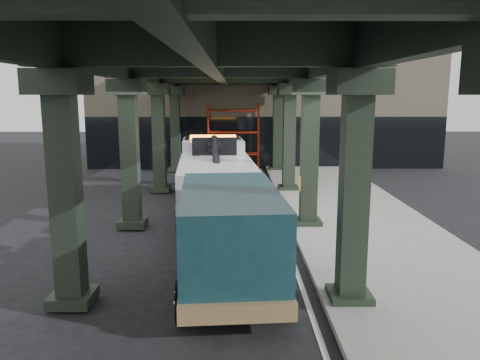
{
  "coord_description": "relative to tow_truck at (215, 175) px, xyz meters",
  "views": [
    {
      "loc": [
        0.13,
        -13.53,
        4.5
      ],
      "look_at": [
        0.27,
        1.83,
        1.7
      ],
      "focal_mm": 35.0,
      "sensor_mm": 36.0,
      "label": 1
    }
  ],
  "objects": [
    {
      "name": "scaffolding",
      "position": [
        0.68,
        10.35,
        0.66
      ],
      "size": [
        3.08,
        0.88,
        4.0
      ],
      "color": "red",
      "rests_on": "ground"
    },
    {
      "name": "building",
      "position": [
        2.68,
        15.7,
        2.55
      ],
      "size": [
        22.0,
        10.0,
        8.0
      ],
      "primitive_type": "cube",
      "color": "#C6B793",
      "rests_on": "ground"
    },
    {
      "name": "sidewalk",
      "position": [
        5.18,
        -2.3,
        -1.38
      ],
      "size": [
        5.0,
        40.0,
        0.15
      ],
      "primitive_type": "cube",
      "color": "gray",
      "rests_on": "ground"
    },
    {
      "name": "tow_truck",
      "position": [
        0.0,
        0.0,
        0.0
      ],
      "size": [
        3.25,
        9.25,
        2.98
      ],
      "rotation": [
        0.0,
        0.0,
        0.08
      ],
      "color": "black",
      "rests_on": "ground"
    },
    {
      "name": "towed_van",
      "position": [
        0.65,
        -7.13,
        -0.17
      ],
      "size": [
        2.72,
        6.04,
        2.39
      ],
      "rotation": [
        0.0,
        0.0,
        0.07
      ],
      "color": "#10343B",
      "rests_on": "ground"
    },
    {
      "name": "ground",
      "position": [
        0.68,
        -4.3,
        -1.45
      ],
      "size": [
        90.0,
        90.0,
        0.0
      ],
      "primitive_type": "plane",
      "color": "black",
      "rests_on": "ground"
    },
    {
      "name": "lane_stripe",
      "position": [
        2.38,
        -2.3,
        -1.45
      ],
      "size": [
        0.12,
        38.0,
        0.01
      ],
      "primitive_type": "cube",
      "color": "silver",
      "rests_on": "ground"
    },
    {
      "name": "viaduct",
      "position": [
        0.28,
        -2.3,
        4.01
      ],
      "size": [
        7.4,
        32.0,
        6.4
      ],
      "color": "black",
      "rests_on": "ground"
    }
  ]
}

